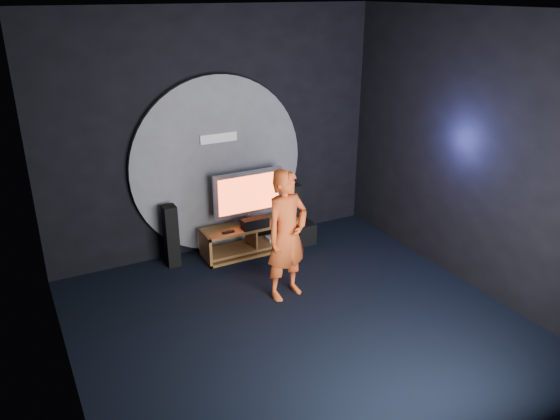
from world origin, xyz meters
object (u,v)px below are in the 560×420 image
object	(u,v)px
tower_speaker_right	(294,212)
subwoofer	(304,233)
player	(287,235)
tower_speaker_left	(171,236)
tv	(248,195)
media_console	(252,240)

from	to	relation	value
tower_speaker_right	subwoofer	bearing A→B (deg)	-70.12
player	subwoofer	bearing A→B (deg)	39.22
tower_speaker_left	player	xyz separation A→B (m)	(1.05, -1.48, 0.39)
tv	player	world-z (taller)	player
tower_speaker_left	player	bearing A→B (deg)	-54.63
media_console	subwoofer	distance (m)	0.85
player	tower_speaker_right	bearing A→B (deg)	45.14
tower_speaker_left	subwoofer	xyz separation A→B (m)	(2.02, -0.24, -0.29)
media_console	subwoofer	xyz separation A→B (m)	(0.84, -0.09, -0.03)
subwoofer	player	world-z (taller)	player
tower_speaker_left	media_console	bearing A→B (deg)	-7.26
media_console	player	size ratio (longest dim) A/B	0.88
tv	player	xyz separation A→B (m)	(-0.12, -1.39, -0.04)
media_console	tower_speaker_right	world-z (taller)	tower_speaker_right
media_console	subwoofer	size ratio (longest dim) A/B	4.51
tv	subwoofer	size ratio (longest dim) A/B	3.24
tv	player	distance (m)	1.40
tower_speaker_left	subwoofer	distance (m)	2.05
media_console	tower_speaker_right	bearing A→B (deg)	7.74
subwoofer	player	distance (m)	1.71
tv	media_console	bearing A→B (deg)	-84.28
tower_speaker_left	tower_speaker_right	size ratio (longest dim) A/B	1.00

